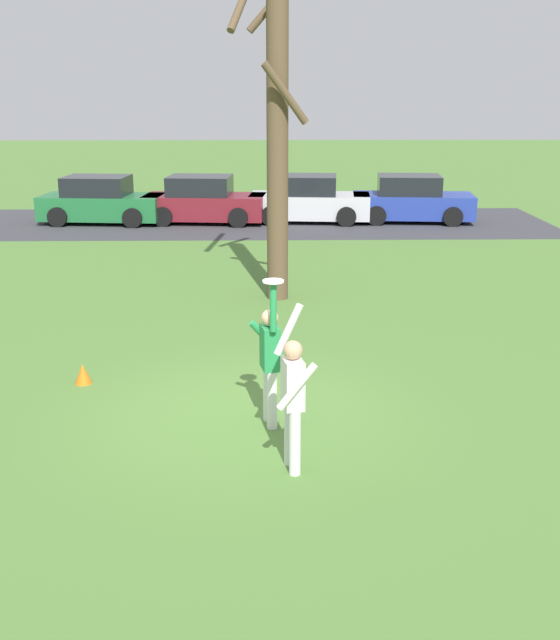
{
  "coord_description": "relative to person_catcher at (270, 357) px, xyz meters",
  "views": [
    {
      "loc": [
        0.29,
        -10.23,
        4.47
      ],
      "look_at": [
        0.48,
        -0.66,
        1.59
      ],
      "focal_mm": 43.46,
      "sensor_mm": 36.0,
      "label": 1
    }
  ],
  "objects": [
    {
      "name": "ground_plane",
      "position": [
        -0.35,
        0.39,
        -0.98
      ],
      "size": [
        120.0,
        120.0,
        0.0
      ],
      "primitive_type": "plane",
      "color": "#4C7533"
    },
    {
      "name": "parked_car_silver",
      "position": [
        1.45,
        16.9,
        -0.25
      ],
      "size": [
        4.25,
        2.34,
        1.59
      ],
      "rotation": [
        0.0,
        0.0,
        -0.1
      ],
      "color": "#BCBCC1",
      "rests_on": "ground_plane"
    },
    {
      "name": "bare_tree_tall",
      "position": [
        0.19,
        6.73,
        2.37
      ],
      "size": [
        1.69,
        1.69,
        7.21
      ],
      "color": "brown",
      "rests_on": "ground_plane"
    },
    {
      "name": "parked_car_green",
      "position": [
        -5.66,
        16.77,
        -0.25
      ],
      "size": [
        4.25,
        2.34,
        1.59
      ],
      "rotation": [
        0.0,
        0.0,
        -0.1
      ],
      "color": "#1E6633",
      "rests_on": "ground_plane"
    },
    {
      "name": "field_cone_orange",
      "position": [
        -2.93,
        1.6,
        -0.82
      ],
      "size": [
        0.26,
        0.26,
        0.32
      ],
      "primitive_type": "cone",
      "color": "orange",
      "rests_on": "ground_plane"
    },
    {
      "name": "parked_car_maroon",
      "position": [
        -2.16,
        16.76,
        -0.25
      ],
      "size": [
        4.25,
        2.34,
        1.59
      ],
      "rotation": [
        0.0,
        0.0,
        -0.1
      ],
      "color": "maroon",
      "rests_on": "ground_plane"
    },
    {
      "name": "frisbee_disc",
      "position": [
        0.04,
        -0.22,
        1.11
      ],
      "size": [
        0.27,
        0.27,
        0.02
      ],
      "primitive_type": "cylinder",
      "color": "white",
      "rests_on": "person_catcher"
    },
    {
      "name": "person_catcher",
      "position": [
        0.0,
        0.0,
        0.0
      ],
      "size": [
        0.49,
        0.58,
        2.08
      ],
      "rotation": [
        0.0,
        0.0,
        -1.38
      ],
      "color": "silver",
      "rests_on": "ground_plane"
    },
    {
      "name": "parked_car_blue",
      "position": [
        5.02,
        16.83,
        -0.25
      ],
      "size": [
        4.25,
        2.34,
        1.59
      ],
      "rotation": [
        0.0,
        0.0,
        -0.1
      ],
      "color": "#233893",
      "rests_on": "ground_plane"
    },
    {
      "name": "parking_strip",
      "position": [
        -0.48,
        16.65,
        -0.98
      ],
      "size": [
        20.35,
        6.4,
        0.01
      ],
      "primitive_type": "cube",
      "color": "#38383D",
      "rests_on": "ground_plane"
    },
    {
      "name": "person_defender",
      "position": [
        0.26,
        -1.32,
        -0.0
      ],
      "size": [
        0.51,
        0.6,
        2.04
      ],
      "rotation": [
        0.0,
        0.0,
        1.77
      ],
      "color": "silver",
      "rests_on": "ground_plane"
    }
  ]
}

